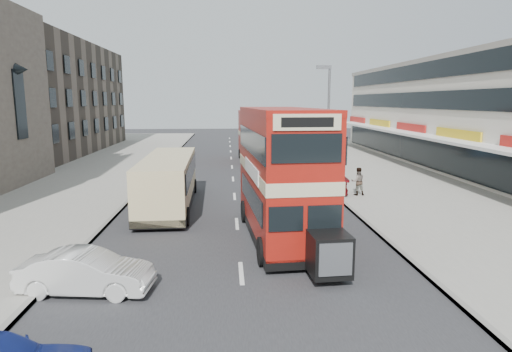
# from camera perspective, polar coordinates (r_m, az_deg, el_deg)

# --- Properties ---
(ground) EXTENTS (160.00, 160.00, 0.00)m
(ground) POSITION_cam_1_polar(r_m,az_deg,el_deg) (13.26, -1.64, -15.88)
(ground) COLOR #28282B
(ground) RESTS_ON ground
(road_surface) EXTENTS (12.00, 90.00, 0.01)m
(road_surface) POSITION_cam_1_polar(r_m,az_deg,el_deg) (32.45, -3.03, -0.40)
(road_surface) COLOR #28282B
(road_surface) RESTS_ON ground
(pavement_right) EXTENTS (12.00, 90.00, 0.15)m
(pavement_right) POSITION_cam_1_polar(r_m,az_deg,el_deg) (34.74, 17.18, -0.03)
(pavement_right) COLOR gray
(pavement_right) RESTS_ON ground
(pavement_left) EXTENTS (12.00, 90.00, 0.15)m
(pavement_left) POSITION_cam_1_polar(r_m,az_deg,el_deg) (34.44, -23.42, -0.49)
(pavement_left) COLOR gray
(pavement_left) RESTS_ON ground
(kerb_left) EXTENTS (0.20, 90.00, 0.16)m
(kerb_left) POSITION_cam_1_polar(r_m,az_deg,el_deg) (32.93, -13.70, -0.39)
(kerb_left) COLOR gray
(kerb_left) RESTS_ON ground
(kerb_right) EXTENTS (0.20, 90.00, 0.16)m
(kerb_right) POSITION_cam_1_polar(r_m,az_deg,el_deg) (33.09, 7.59, -0.15)
(kerb_right) COLOR gray
(kerb_right) RESTS_ON ground
(brick_terrace) EXTENTS (14.00, 28.00, 12.00)m
(brick_terrace) POSITION_cam_1_polar(r_m,az_deg,el_deg) (54.39, -27.58, 8.98)
(brick_terrace) COLOR #66594C
(brick_terrace) RESTS_ON ground
(commercial_row) EXTENTS (9.90, 46.20, 9.30)m
(commercial_row) POSITION_cam_1_polar(r_m,az_deg,el_deg) (39.60, 27.35, 7.20)
(commercial_row) COLOR beige
(commercial_row) RESTS_ON ground
(street_lamp) EXTENTS (1.00, 0.20, 8.12)m
(street_lamp) POSITION_cam_1_polar(r_m,az_deg,el_deg) (30.75, 9.31, 7.89)
(street_lamp) COLOR slate
(street_lamp) RESTS_ON ground
(bus_main) EXTENTS (3.22, 9.63, 5.27)m
(bus_main) POSITION_cam_1_polar(r_m,az_deg,el_deg) (18.08, 3.41, 0.33)
(bus_main) COLOR black
(bus_main) RESTS_ON ground
(bus_second) EXTENTS (2.73, 8.46, 4.63)m
(bus_second) POSITION_cam_1_polar(r_m,az_deg,el_deg) (41.84, -0.32, 5.27)
(bus_second) COLOR black
(bus_second) RESTS_ON ground
(coach) EXTENTS (2.72, 9.76, 2.57)m
(coach) POSITION_cam_1_polar(r_m,az_deg,el_deg) (24.08, -11.38, -0.50)
(coach) COLOR black
(coach) RESTS_ON ground
(car_left_front) EXTENTS (4.09, 1.84, 1.30)m
(car_left_front) POSITION_cam_1_polar(r_m,az_deg,el_deg) (14.38, -21.34, -11.64)
(car_left_front) COLOR silver
(car_left_front) RESTS_ON ground
(car_right_a) EXTENTS (4.27, 2.00, 1.21)m
(car_right_a) POSITION_cam_1_polar(r_m,az_deg,el_deg) (26.48, 7.42, -1.47)
(car_right_a) COLOR maroon
(car_right_a) RESTS_ON ground
(car_right_b) EXTENTS (4.53, 2.25, 1.24)m
(car_right_b) POSITION_cam_1_polar(r_m,az_deg,el_deg) (32.12, 7.02, 0.55)
(car_right_b) COLOR #BA7612
(car_right_b) RESTS_ON ground
(car_right_c) EXTENTS (4.09, 1.84, 1.36)m
(car_right_c) POSITION_cam_1_polar(r_m,az_deg,el_deg) (43.01, 4.23, 3.02)
(car_right_c) COLOR #628FC4
(car_right_c) RESTS_ON ground
(pedestrian_near) EXTENTS (0.63, 0.43, 1.70)m
(pedestrian_near) POSITION_cam_1_polar(r_m,az_deg,el_deg) (26.80, 13.18, -0.66)
(pedestrian_near) COLOR gray
(pedestrian_near) RESTS_ON pavement_right
(pedestrian_far) EXTENTS (1.14, 0.88, 1.80)m
(pedestrian_far) POSITION_cam_1_polar(r_m,az_deg,el_deg) (43.33, 7.82, 3.49)
(pedestrian_far) COLOR gray
(pedestrian_far) RESTS_ON pavement_right
(cyclist) EXTENTS (0.86, 1.88, 1.94)m
(cyclist) POSITION_cam_1_polar(r_m,az_deg,el_deg) (31.24, 4.16, 0.37)
(cyclist) COLOR gray
(cyclist) RESTS_ON ground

